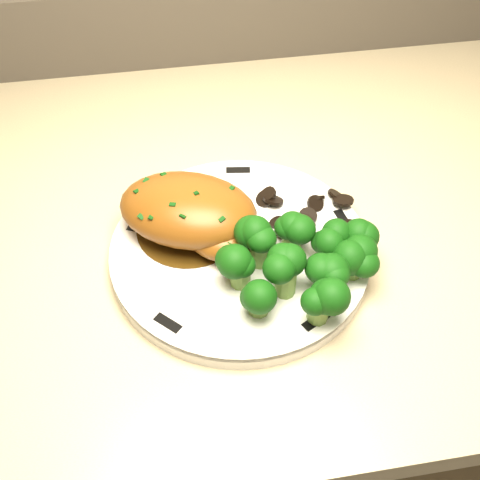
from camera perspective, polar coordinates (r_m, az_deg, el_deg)
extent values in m
cube|color=brown|center=(1.17, 17.32, -10.74)|extent=(1.97, 0.64, 0.85)
cube|color=#4C443A|center=(1.03, 17.43, 20.37)|extent=(2.03, 0.02, 0.12)
cylinder|color=white|center=(0.66, 0.00, -1.13)|extent=(0.37, 0.37, 0.02)
cube|color=black|center=(0.69, 9.71, 1.97)|extent=(0.02, 0.03, 0.00)
cube|color=black|center=(0.74, -0.18, 6.62)|extent=(0.03, 0.01, 0.00)
cube|color=black|center=(0.68, -9.86, 1.70)|extent=(0.02, 0.03, 0.00)
cube|color=black|center=(0.59, -6.86, -7.84)|extent=(0.03, 0.03, 0.00)
cube|color=black|center=(0.59, 7.20, -7.62)|extent=(0.03, 0.02, 0.00)
cylinder|color=#3E280B|center=(0.67, -4.80, 1.13)|extent=(0.12, 0.12, 0.00)
ellipsoid|color=brown|center=(0.65, -4.96, 2.89)|extent=(0.18, 0.15, 0.06)
ellipsoid|color=brown|center=(0.63, -1.71, -0.05)|extent=(0.08, 0.08, 0.03)
cube|color=#0C370B|center=(0.65, -8.81, 5.29)|extent=(0.01, 0.00, 0.00)
cube|color=#0C370B|center=(0.64, -7.32, 5.31)|extent=(0.01, 0.00, 0.00)
cube|color=#0C370B|center=(0.63, -5.78, 5.18)|extent=(0.01, 0.00, 0.00)
cube|color=#0C370B|center=(0.63, -4.20, 4.94)|extent=(0.01, 0.00, 0.00)
cube|color=#0C370B|center=(0.63, -2.60, 4.57)|extent=(0.01, 0.00, 0.00)
cube|color=#0C370B|center=(0.62, -0.98, 4.05)|extent=(0.01, 0.00, 0.00)
cylinder|color=black|center=(0.69, 8.81, 2.78)|extent=(0.02, 0.02, 0.01)
cylinder|color=black|center=(0.69, 8.46, 3.42)|extent=(0.02, 0.02, 0.01)
cylinder|color=black|center=(0.70, 7.77, 3.95)|extent=(0.02, 0.02, 0.01)
cylinder|color=black|center=(0.70, 6.78, 3.76)|extent=(0.02, 0.02, 0.01)
cylinder|color=black|center=(0.70, 5.77, 3.93)|extent=(0.02, 0.02, 0.01)
cylinder|color=black|center=(0.69, 4.80, 3.90)|extent=(0.02, 0.02, 0.02)
cylinder|color=black|center=(0.69, 3.99, 3.17)|extent=(0.03, 0.03, 0.01)
cylinder|color=black|center=(0.68, 3.55, 2.87)|extent=(0.03, 0.03, 0.00)
cylinder|color=black|center=(0.67, 3.50, 2.53)|extent=(0.02, 0.02, 0.01)
cylinder|color=black|center=(0.67, 3.82, 1.68)|extent=(0.03, 0.03, 0.02)
cylinder|color=black|center=(0.67, 4.56, 1.50)|extent=(0.03, 0.03, 0.01)
cylinder|color=black|center=(0.66, 5.56, 1.50)|extent=(0.03, 0.03, 0.01)
cylinder|color=black|center=(0.67, 6.60, 1.15)|extent=(0.02, 0.02, 0.01)
cylinder|color=black|center=(0.67, 7.63, 1.56)|extent=(0.03, 0.03, 0.01)
cylinder|color=black|center=(0.67, 8.43, 2.14)|extent=(0.03, 0.03, 0.02)
cylinder|color=black|center=(0.69, 8.79, 2.26)|extent=(0.03, 0.03, 0.02)
cylinder|color=olive|center=(0.62, 1.87, -1.34)|extent=(0.02, 0.02, 0.03)
sphere|color=black|center=(0.61, 1.91, -0.19)|extent=(0.03, 0.03, 0.03)
cylinder|color=olive|center=(0.64, 4.88, -0.11)|extent=(0.02, 0.02, 0.03)
sphere|color=black|center=(0.62, 4.99, 1.04)|extent=(0.03, 0.03, 0.03)
cylinder|color=olive|center=(0.63, 8.45, -0.92)|extent=(0.02, 0.02, 0.03)
sphere|color=black|center=(0.62, 8.64, 0.22)|extent=(0.03, 0.03, 0.03)
cylinder|color=olive|center=(0.60, 4.33, -4.16)|extent=(0.02, 0.02, 0.03)
sphere|color=black|center=(0.59, 4.43, -3.03)|extent=(0.03, 0.03, 0.03)
cylinder|color=olive|center=(0.61, 8.38, -4.06)|extent=(0.02, 0.02, 0.03)
sphere|color=black|center=(0.59, 8.58, -2.94)|extent=(0.03, 0.03, 0.03)
cylinder|color=olive|center=(0.62, 10.63, -2.37)|extent=(0.02, 0.02, 0.03)
sphere|color=black|center=(0.61, 10.87, -1.25)|extent=(0.03, 0.03, 0.03)
cylinder|color=olive|center=(0.59, 1.79, -5.94)|extent=(0.02, 0.02, 0.03)
sphere|color=black|center=(0.57, 1.84, -4.83)|extent=(0.03, 0.03, 0.03)
cylinder|color=olive|center=(0.58, 7.43, -6.61)|extent=(0.02, 0.02, 0.03)
sphere|color=black|center=(0.57, 7.61, -5.52)|extent=(0.03, 0.03, 0.03)
cylinder|color=olive|center=(0.61, 0.03, -3.34)|extent=(0.02, 0.02, 0.03)
sphere|color=black|center=(0.59, 0.03, -2.21)|extent=(0.03, 0.03, 0.03)
cylinder|color=olive|center=(0.65, 10.90, -0.18)|extent=(0.02, 0.02, 0.03)
sphere|color=black|center=(0.63, 11.14, 0.95)|extent=(0.03, 0.03, 0.03)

